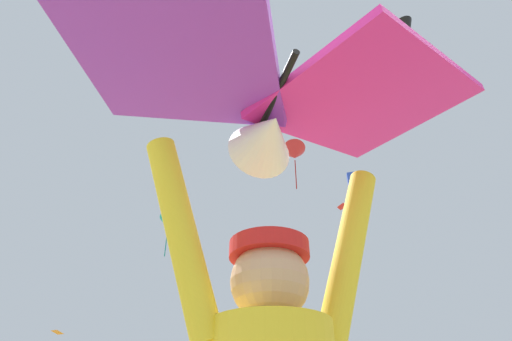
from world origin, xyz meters
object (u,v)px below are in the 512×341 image
at_px(held_stunt_kite, 272,98).
at_px(distant_kite_orange_far_center, 58,332).
at_px(distant_kite_teal_low_right, 168,223).
at_px(distant_kite_red_overhead_distant, 342,206).
at_px(distant_kite_black_mid_right, 405,31).
at_px(distant_kite_red_high_right, 295,153).
at_px(distant_kite_blue_mid_left, 355,183).

bearing_deg(held_stunt_kite, distant_kite_orange_far_center, 114.16).
relative_size(held_stunt_kite, distant_kite_teal_low_right, 0.82).
height_order(held_stunt_kite, distant_kite_red_overhead_distant, distant_kite_red_overhead_distant).
bearing_deg(distant_kite_black_mid_right, distant_kite_orange_far_center, 160.73).
xyz_separation_m(distant_kite_red_high_right, distant_kite_black_mid_right, (6.84, 1.17, 9.36)).
relative_size(distant_kite_teal_low_right, distant_kite_orange_far_center, 3.31).
relative_size(distant_kite_blue_mid_left, distant_kite_teal_low_right, 0.64).
bearing_deg(held_stunt_kite, distant_kite_black_mid_right, 59.52).
relative_size(held_stunt_kite, distant_kite_orange_far_center, 2.70).
bearing_deg(distant_kite_orange_far_center, distant_kite_red_overhead_distant, 22.37).
bearing_deg(distant_kite_blue_mid_left, distant_kite_black_mid_right, -43.46).
distance_m(held_stunt_kite, distant_kite_black_mid_right, 25.32).
distance_m(distant_kite_blue_mid_left, distant_kite_red_overhead_distant, 10.93).
relative_size(distant_kite_blue_mid_left, distant_kite_black_mid_right, 0.40).
xyz_separation_m(distant_kite_red_high_right, distant_kite_orange_far_center, (-11.25, 7.49, -5.61)).
bearing_deg(distant_kite_orange_far_center, distant_kite_blue_mid_left, -12.34).
height_order(held_stunt_kite, distant_kite_teal_low_right, distant_kite_teal_low_right).
bearing_deg(distant_kite_blue_mid_left, distant_kite_red_high_right, -130.27).
height_order(distant_kite_blue_mid_left, distant_kite_orange_far_center, distant_kite_blue_mid_left).
distance_m(distant_kite_teal_low_right, distant_kite_red_overhead_distant, 17.71).
xyz_separation_m(held_stunt_kite, distant_kite_red_overhead_distant, (7.03, 27.81, 14.50)).
distance_m(held_stunt_kite, distant_kite_blue_mid_left, 21.33).
distance_m(distant_kite_blue_mid_left, distant_kite_black_mid_right, 9.37).
bearing_deg(held_stunt_kite, distant_kite_blue_mid_left, 73.08).
bearing_deg(distant_kite_teal_low_right, distant_kite_red_high_right, -21.88).
height_order(held_stunt_kite, distant_kite_orange_far_center, distant_kite_orange_far_center).
xyz_separation_m(distant_kite_red_high_right, distant_kite_red_overhead_distant, (5.22, 14.27, 5.16)).
height_order(distant_kite_red_overhead_distant, distant_kite_black_mid_right, distant_kite_black_mid_right).
bearing_deg(distant_kite_blue_mid_left, distant_kite_red_overhead_distant, 80.80).
xyz_separation_m(distant_kite_blue_mid_left, distant_kite_teal_low_right, (-8.96, -2.09, -3.38)).
height_order(held_stunt_kite, distant_kite_red_high_right, distant_kite_red_high_right).
bearing_deg(distant_kite_teal_low_right, distant_kite_blue_mid_left, 13.14).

